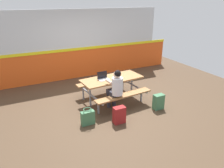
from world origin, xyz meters
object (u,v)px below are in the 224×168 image
satchel_spare (158,102)px  tote_bag_bright (88,118)px  laptop_silver (103,78)px  student_nearer (116,87)px  backpack_dark (119,115)px  picnic_table_main (112,83)px

satchel_spare → tote_bag_bright: bearing=176.6°
laptop_silver → satchel_spare: size_ratio=0.77×
student_nearer → tote_bag_bright: 1.15m
backpack_dark → tote_bag_bright: backpack_dark is taller
student_nearer → tote_bag_bright: bearing=-159.7°
picnic_table_main → tote_bag_bright: 1.51m
picnic_table_main → laptop_silver: 0.35m
picnic_table_main → student_nearer: size_ratio=1.56×
laptop_silver → tote_bag_bright: size_ratio=0.78×
student_nearer → backpack_dark: 0.83m
tote_bag_bright → laptop_silver: bearing=47.9°
tote_bag_bright → satchel_spare: satchel_spare is taller
student_nearer → laptop_silver: 0.60m
picnic_table_main → satchel_spare: (0.95, -1.05, -0.36)m
backpack_dark → tote_bag_bright: 0.78m
student_nearer → tote_bag_bright: (-0.96, -0.36, -0.51)m
backpack_dark → laptop_silver: bearing=84.6°
satchel_spare → picnic_table_main: bearing=132.1°
student_nearer → tote_bag_bright: student_nearer is taller
picnic_table_main → laptop_silver: (-0.28, 0.01, 0.21)m
student_nearer → satchel_spare: bearing=-23.3°
laptop_silver → backpack_dark: 1.35m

